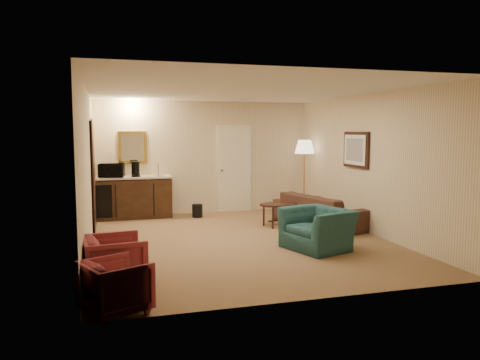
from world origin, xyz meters
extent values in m
plane|color=olive|center=(0.00, 0.00, 0.00)|extent=(6.00, 6.00, 0.00)
cube|color=beige|center=(0.00, 3.00, 1.30)|extent=(5.00, 0.02, 2.60)
cube|color=beige|center=(-2.50, 0.00, 1.30)|extent=(0.02, 6.00, 2.60)
cube|color=beige|center=(2.50, 0.00, 1.30)|extent=(0.02, 6.00, 2.60)
cube|color=white|center=(0.00, 0.00, 2.60)|extent=(5.00, 6.00, 0.02)
cube|color=beige|center=(0.70, 2.97, 1.02)|extent=(0.82, 0.06, 2.05)
cube|color=black|center=(-2.47, 1.70, 1.05)|extent=(0.06, 0.98, 2.10)
cube|color=gold|center=(-1.65, 2.97, 1.55)|extent=(0.62, 0.04, 0.72)
cube|color=black|center=(2.46, 0.40, 1.55)|extent=(0.06, 0.90, 0.70)
cube|color=#3C2113|center=(-1.65, 2.72, 0.46)|extent=(1.64, 0.58, 0.92)
imported|color=black|center=(1.95, 0.85, 0.42)|extent=(1.20, 2.24, 0.84)
imported|color=#204850|center=(1.06, -0.90, 0.44)|extent=(0.94, 1.17, 0.89)
imported|color=#9A323C|center=(-2.15, -2.00, 0.36)|extent=(0.74, 0.78, 0.73)
imported|color=#9A323C|center=(-2.15, -2.80, 0.32)|extent=(0.78, 0.80, 0.63)
cube|color=black|center=(1.10, 1.00, 0.23)|extent=(0.91, 0.73, 0.46)
cube|color=#B3883B|center=(2.20, 2.26, 0.86)|extent=(0.56, 0.56, 1.72)
cylinder|color=black|center=(-0.30, 2.42, 0.14)|extent=(0.26, 0.26, 0.29)
imported|color=black|center=(-2.12, 2.68, 1.10)|extent=(0.56, 0.36, 0.36)
cylinder|color=black|center=(-1.62, 2.63, 1.09)|extent=(0.22, 0.22, 0.33)
camera|label=1|loc=(-2.20, -7.74, 1.91)|focal=35.00mm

